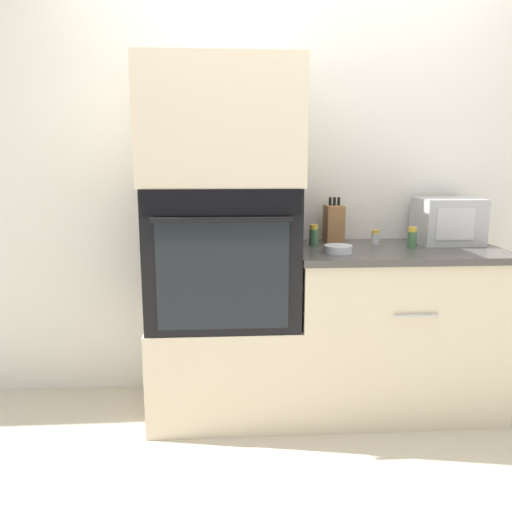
{
  "coord_description": "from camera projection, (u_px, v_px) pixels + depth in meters",
  "views": [
    {
      "loc": [
        -0.37,
        -2.24,
        1.35
      ],
      "look_at": [
        -0.22,
        0.21,
        0.87
      ],
      "focal_mm": 35.0,
      "sensor_mm": 36.0,
      "label": 1
    }
  ],
  "objects": [
    {
      "name": "ground_plane",
      "position": [
        302.0,
        435.0,
        2.48
      ],
      "size": [
        12.0,
        12.0,
        0.0
      ],
      "primitive_type": "plane",
      "color": "beige"
    },
    {
      "name": "wall_back",
      "position": [
        289.0,
        177.0,
        2.86
      ],
      "size": [
        8.0,
        0.05,
        2.5
      ],
      "color": "silver",
      "rests_on": "ground_plane"
    },
    {
      "name": "oven_cabinet_base",
      "position": [
        224.0,
        364.0,
        2.7
      ],
      "size": [
        0.77,
        0.6,
        0.53
      ],
      "color": "beige",
      "rests_on": "ground_plane"
    },
    {
      "name": "wall_oven",
      "position": [
        223.0,
        253.0,
        2.58
      ],
      "size": [
        0.75,
        0.64,
        0.69
      ],
      "color": "black",
      "rests_on": "oven_cabinet_base"
    },
    {
      "name": "oven_cabinet_upper",
      "position": [
        221.0,
        125.0,
        2.46
      ],
      "size": [
        0.77,
        0.6,
        0.59
      ],
      "color": "beige",
      "rests_on": "wall_oven"
    },
    {
      "name": "counter_unit",
      "position": [
        393.0,
        328.0,
        2.72
      ],
      "size": [
        1.09,
        0.63,
        0.89
      ],
      "color": "beige",
      "rests_on": "ground_plane"
    },
    {
      "name": "microwave",
      "position": [
        448.0,
        221.0,
        2.76
      ],
      "size": [
        0.33,
        0.28,
        0.25
      ],
      "color": "#B2B5BA",
      "rests_on": "counter_unit"
    },
    {
      "name": "knife_block",
      "position": [
        334.0,
        224.0,
        2.79
      ],
      "size": [
        0.1,
        0.14,
        0.25
      ],
      "color": "olive",
      "rests_on": "counter_unit"
    },
    {
      "name": "bowl",
      "position": [
        338.0,
        249.0,
        2.5
      ],
      "size": [
        0.14,
        0.14,
        0.04
      ],
      "color": "silver",
      "rests_on": "counter_unit"
    },
    {
      "name": "condiment_jar_near",
      "position": [
        375.0,
        237.0,
        2.74
      ],
      "size": [
        0.04,
        0.04,
        0.08
      ],
      "color": "silver",
      "rests_on": "counter_unit"
    },
    {
      "name": "condiment_jar_mid",
      "position": [
        314.0,
        235.0,
        2.69
      ],
      "size": [
        0.05,
        0.05,
        0.12
      ],
      "color": "#427047",
      "rests_on": "counter_unit"
    },
    {
      "name": "condiment_jar_far",
      "position": [
        412.0,
        238.0,
        2.62
      ],
      "size": [
        0.05,
        0.05,
        0.11
      ],
      "color": "#427047",
      "rests_on": "counter_unit"
    }
  ]
}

